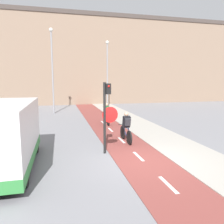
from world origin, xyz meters
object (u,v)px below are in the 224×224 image
object	(u,v)px
street_lamp_sidewalk	(107,68)
cyclist_far	(106,115)
van	(3,137)
street_lamp_far	(52,63)
cyclist_near	(126,128)
traffic_light_pole	(107,110)

from	to	relation	value
street_lamp_sidewalk	cyclist_far	distance (m)	9.09
cyclist_far	van	distance (m)	8.60
street_lamp_far	cyclist_near	bearing A→B (deg)	-71.17
street_lamp_sidewalk	street_lamp_far	bearing A→B (deg)	-162.38
street_lamp_far	street_lamp_sidewalk	distance (m)	5.86
cyclist_far	street_lamp_far	bearing A→B (deg)	120.55
traffic_light_pole	cyclist_far	size ratio (longest dim) A/B	1.68
traffic_light_pole	street_lamp_sidewalk	distance (m)	14.76
street_lamp_sidewalk	van	size ratio (longest dim) A/B	1.48
traffic_light_pole	van	world-z (taller)	traffic_light_pole
cyclist_near	street_lamp_sidewalk	bearing A→B (deg)	81.87
cyclist_far	van	bearing A→B (deg)	-126.50
street_lamp_far	street_lamp_sidewalk	bearing A→B (deg)	17.62
cyclist_near	street_lamp_far	bearing A→B (deg)	108.83
cyclist_near	cyclist_far	distance (m)	4.67
cyclist_far	traffic_light_pole	bearing A→B (deg)	-101.94
cyclist_near	cyclist_far	xyz separation A→B (m)	(-0.01, 4.67, -0.05)
street_lamp_sidewalk	traffic_light_pole	bearing A→B (deg)	-102.42
traffic_light_pole	street_lamp_sidewalk	size ratio (longest dim) A/B	0.42
cyclist_near	van	xyz separation A→B (m)	(-5.12, -2.23, 0.42)
street_lamp_sidewalk	cyclist_far	size ratio (longest dim) A/B	4.03
traffic_light_pole	street_lamp_far	world-z (taller)	street_lamp_far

